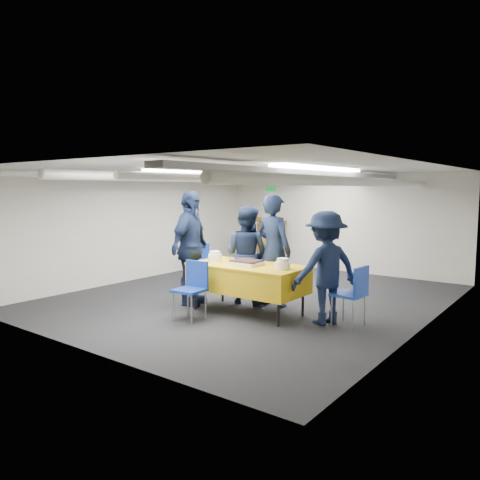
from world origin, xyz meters
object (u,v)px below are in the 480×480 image
serving_table (248,278)px  sailor_c (190,248)px  sailor_a (274,250)px  chair_right (354,290)px  sailor_d (326,268)px  chair_near (193,284)px  podium (271,242)px  sheet_cake (246,262)px  chair_left (200,261)px  sailor_b (246,255)px

serving_table → sailor_c: size_ratio=0.95×
sailor_a → chair_right: bearing=176.0°
chair_right → sailor_d: bearing=-166.2°
sailor_a → chair_near: bearing=77.2°
podium → sailor_d: sailor_d is taller
serving_table → sheet_cake: bearing=-76.8°
podium → sailor_d: bearing=-48.0°
serving_table → chair_left: (-1.85, 0.93, -0.03)m
serving_table → chair_right: 1.67m
serving_table → sailor_b: (-0.39, 0.50, 0.27)m
sheet_cake → chair_right: chair_right is taller
sailor_b → sailor_c: 0.96m
chair_near → podium: bearing=109.6°
serving_table → podium: podium is taller
chair_near → sailor_a: sailor_a is taller
serving_table → chair_near: chair_near is taller
sheet_cake → chair_right: bearing=12.0°
chair_near → sailor_a: (0.53, 1.40, 0.40)m
sailor_b → sailor_d: sailor_b is taller
sailor_b → podium: bearing=-67.4°
chair_right → sailor_d: sailor_d is taller
chair_near → serving_table: bearing=59.2°
sailor_c → serving_table: bearing=-99.1°
sheet_cake → podium: (-2.15, 3.99, -0.20)m
chair_left → sailor_c: size_ratio=0.45×
chair_near → chair_right: 2.36m
sheet_cake → chair_left: bearing=152.2°
sheet_cake → chair_right: 1.69m
chair_right → sailor_c: bearing=-170.8°
sailor_b → sailor_d: bearing=165.2°
podium → chair_right: size_ratio=1.44×
sheet_cake → sailor_b: (-0.40, 0.55, 0.02)m
podium → chair_near: (1.68, -4.72, -0.08)m
chair_near → sailor_d: size_ratio=0.53×
chair_near → chair_right: bearing=26.9°
serving_table → sailor_d: sailor_d is taller
chair_right → serving_table: bearing=-169.7°
podium → chair_left: size_ratio=1.44×
sailor_b → sailor_d: 1.66m
podium → serving_table: bearing=-61.6°
sheet_cake → sailor_a: size_ratio=0.25×
sailor_c → sailor_d: (2.33, 0.34, -0.14)m
podium → chair_right: podium is taller
serving_table → sailor_b: bearing=127.9°
podium → sailor_a: sailor_a is taller
serving_table → chair_right: chair_right is taller
sheet_cake → sailor_d: 1.26m
chair_left → sailor_b: 1.54m
chair_right → podium: bearing=136.0°
podium → sailor_a: size_ratio=0.67×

